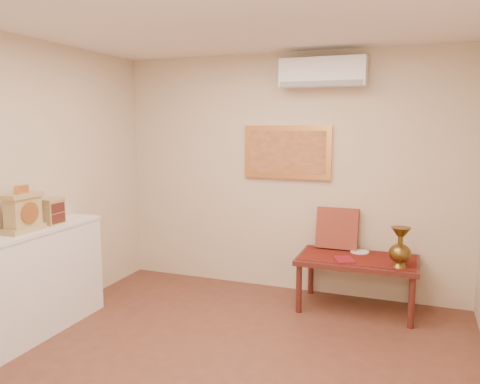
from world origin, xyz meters
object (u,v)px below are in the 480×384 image
at_px(mantel_clock, 23,212).
at_px(low_table, 357,264).
at_px(display_ledge, 12,292).
at_px(brass_urn_tall, 400,243).
at_px(wooden_chest, 52,211).

xyz_separation_m(mantel_clock, low_table, (2.66, 1.71, -0.67)).
bearing_deg(display_ledge, brass_urn_tall, 28.62).
distance_m(brass_urn_tall, mantel_clock, 3.44).
bearing_deg(mantel_clock, low_table, 32.83).
bearing_deg(brass_urn_tall, wooden_chest, -159.09).
bearing_deg(low_table, display_ledge, -144.90).
height_order(brass_urn_tall, display_ledge, brass_urn_tall).
bearing_deg(display_ledge, low_table, 35.10).
bearing_deg(brass_urn_tall, display_ledge, -151.38).
distance_m(brass_urn_tall, display_ledge, 3.53).
bearing_deg(wooden_chest, mantel_clock, -89.01).
relative_size(brass_urn_tall, display_ledge, 0.23).
relative_size(wooden_chest, low_table, 0.20).
bearing_deg(mantel_clock, brass_urn_tall, 26.34).
relative_size(brass_urn_tall, wooden_chest, 1.92).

